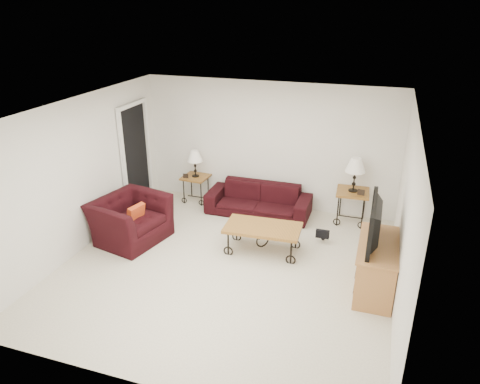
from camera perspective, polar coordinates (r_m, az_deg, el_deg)
name	(u,v)px	position (r m, az deg, el deg)	size (l,w,h in m)	color
ground	(226,267)	(7.17, -1.77, -9.47)	(5.00, 5.00, 0.00)	beige
wall_back	(269,146)	(8.83, 3.66, 5.86)	(5.00, 0.02, 2.50)	white
wall_front	(138,290)	(4.61, -12.77, -12.07)	(5.00, 0.02, 2.50)	white
wall_left	(81,175)	(7.75, -19.56, 2.03)	(0.02, 5.00, 2.50)	white
wall_right	(405,218)	(6.26, 20.20, -3.09)	(0.02, 5.00, 2.50)	white
ceiling	(224,110)	(6.20, -2.05, 10.40)	(5.00, 5.00, 0.00)	white
doorway	(136,158)	(9.08, -13.09, 4.26)	(0.08, 0.94, 2.04)	black
sofa	(258,200)	(8.75, 2.35, -0.99)	(2.00, 0.78, 0.58)	black
side_table_left	(196,189)	(9.35, -5.59, 0.43)	(0.50, 0.50, 0.55)	#956126
side_table_right	(351,207)	(8.64, 13.93, -1.82)	(0.58, 0.58, 0.64)	#956126
lamp_left	(195,164)	(9.15, -5.72, 3.60)	(0.31, 0.31, 0.55)	black
lamp_right	(355,175)	(8.40, 14.34, 2.13)	(0.36, 0.36, 0.64)	black
photo_frame_left	(186,176)	(9.16, -6.90, 2.04)	(0.11, 0.01, 0.09)	black
photo_frame_right	(361,192)	(8.35, 15.10, -0.04)	(0.13, 0.02, 0.11)	black
coffee_table	(263,239)	(7.48, 2.88, -5.96)	(1.23, 0.67, 0.46)	#956126
armchair	(130,219)	(7.99, -13.74, -3.40)	(1.18, 1.03, 0.77)	black
throw_pillow	(136,215)	(7.82, -13.08, -2.82)	(0.35, 0.09, 0.35)	#CF481A
tv_stand	(376,267)	(6.78, 16.87, -9.03)	(0.51, 1.23, 0.74)	#A8643E
television	(381,223)	(6.45, 17.39, -3.82)	(1.10, 0.14, 0.64)	black
backpack	(324,229)	(7.93, 10.58, -4.59)	(0.35, 0.27, 0.46)	black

